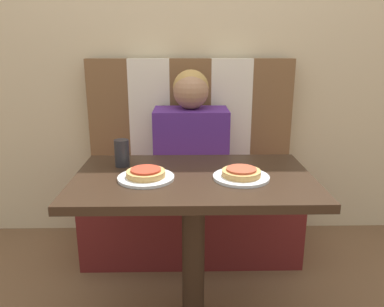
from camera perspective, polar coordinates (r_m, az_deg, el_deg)
wall_back at (r=2.42m, az=-0.30°, el=17.71°), size 7.00×0.05×2.60m
booth_seat at (r=2.33m, az=-0.15°, el=-9.22°), size 1.26×0.51×0.47m
booth_backrest at (r=2.36m, az=-0.25°, el=5.90°), size 1.26×0.08×0.69m
dining_table at (r=1.60m, az=0.22°, el=-6.88°), size 0.99×0.61×0.71m
person at (r=2.16m, az=-0.16°, el=3.51°), size 0.42×0.26×0.64m
plate_left at (r=1.53m, az=-7.02°, el=-3.69°), size 0.23×0.23×0.01m
plate_right at (r=1.54m, az=7.49°, el=-3.59°), size 0.23×0.23×0.01m
pizza_left at (r=1.52m, az=-7.05°, el=-2.95°), size 0.16×0.16×0.03m
pizza_right at (r=1.53m, az=7.52°, el=-2.86°), size 0.16×0.16×0.03m
drinking_cup at (r=1.70m, az=-10.64°, el=0.07°), size 0.07×0.07×0.12m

